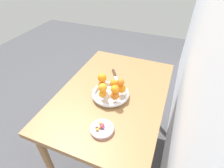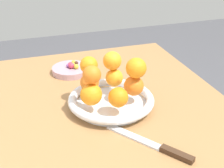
# 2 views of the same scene
# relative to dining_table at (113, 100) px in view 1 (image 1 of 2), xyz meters

# --- Properties ---
(ground_plane) EXTENTS (6.00, 6.00, 0.00)m
(ground_plane) POSITION_rel_dining_table_xyz_m (0.00, 0.00, -0.65)
(ground_plane) COLOR #4C4C51
(wall_back) EXTENTS (4.00, 0.05, 2.50)m
(wall_back) POSITION_rel_dining_table_xyz_m (0.00, 0.51, 0.60)
(wall_back) COLOR silver
(wall_back) RESTS_ON ground_plane
(dining_table) EXTENTS (1.10, 0.76, 0.74)m
(dining_table) POSITION_rel_dining_table_xyz_m (0.00, 0.00, 0.00)
(dining_table) COLOR #9E7042
(dining_table) RESTS_ON ground_plane
(fruit_bowl) EXTENTS (0.27, 0.27, 0.04)m
(fruit_bowl) POSITION_rel_dining_table_xyz_m (0.05, 0.00, 0.11)
(fruit_bowl) COLOR silver
(fruit_bowl) RESTS_ON dining_table
(candy_dish) EXTENTS (0.14, 0.14, 0.02)m
(candy_dish) POSITION_rel_dining_table_xyz_m (0.35, 0.07, 0.10)
(candy_dish) COLOR #B28C99
(candy_dish) RESTS_ON dining_table
(orange_0) EXTENTS (0.06, 0.06, 0.06)m
(orange_0) POSITION_rel_dining_table_xyz_m (-0.01, -0.00, 0.16)
(orange_0) COLOR orange
(orange_0) RESTS_ON fruit_bowl
(orange_1) EXTENTS (0.06, 0.06, 0.06)m
(orange_1) POSITION_rel_dining_table_xyz_m (0.04, -0.07, 0.16)
(orange_1) COLOR orange
(orange_1) RESTS_ON fruit_bowl
(orange_2) EXTENTS (0.06, 0.06, 0.06)m
(orange_2) POSITION_rel_dining_table_xyz_m (0.12, -0.03, 0.16)
(orange_2) COLOR orange
(orange_2) RESTS_ON fruit_bowl
(orange_3) EXTENTS (0.06, 0.06, 0.06)m
(orange_3) POSITION_rel_dining_table_xyz_m (0.11, 0.05, 0.16)
(orange_3) COLOR orange
(orange_3) RESTS_ON fruit_bowl
(orange_4) EXTENTS (0.06, 0.06, 0.06)m
(orange_4) POSITION_rel_dining_table_xyz_m (0.02, 0.07, 0.16)
(orange_4) COLOR orange
(orange_4) RESTS_ON fruit_bowl
(orange_5) EXTENTS (0.05, 0.05, 0.05)m
(orange_5) POSITION_rel_dining_table_xyz_m (0.03, 0.07, 0.22)
(orange_5) COLOR orange
(orange_5) RESTS_ON orange_4
(orange_6) EXTENTS (0.06, 0.06, 0.06)m
(orange_6) POSITION_rel_dining_table_xyz_m (0.11, 0.05, 0.22)
(orange_6) COLOR orange
(orange_6) RESTS_ON orange_3
(orange_7) EXTENTS (0.06, 0.06, 0.06)m
(orange_7) POSITION_rel_dining_table_xyz_m (0.12, -0.03, 0.21)
(orange_7) COLOR orange
(orange_7) RESTS_ON orange_2
(orange_8) EXTENTS (0.06, 0.06, 0.06)m
(orange_8) POSITION_rel_dining_table_xyz_m (0.03, -0.07, 0.22)
(orange_8) COLOR orange
(orange_8) RESTS_ON orange_1
(candy_ball_0) EXTENTS (0.02, 0.02, 0.02)m
(candy_ball_0) POSITION_rel_dining_table_xyz_m (0.33, 0.05, 0.12)
(candy_ball_0) COLOR gold
(candy_ball_0) RESTS_ON candy_dish
(candy_ball_1) EXTENTS (0.02, 0.02, 0.02)m
(candy_ball_1) POSITION_rel_dining_table_xyz_m (0.34, 0.06, 0.12)
(candy_ball_1) COLOR #C6384C
(candy_ball_1) RESTS_ON candy_dish
(candy_ball_2) EXTENTS (0.02, 0.02, 0.02)m
(candy_ball_2) POSITION_rel_dining_table_xyz_m (0.35, 0.05, 0.12)
(candy_ball_2) COLOR gold
(candy_ball_2) RESTS_ON candy_dish
(candy_ball_3) EXTENTS (0.02, 0.02, 0.02)m
(candy_ball_3) POSITION_rel_dining_table_xyz_m (0.35, 0.06, 0.12)
(candy_ball_3) COLOR #4C9947
(candy_ball_3) RESTS_ON candy_dish
(candy_ball_4) EXTENTS (0.02, 0.02, 0.02)m
(candy_ball_4) POSITION_rel_dining_table_xyz_m (0.37, 0.05, 0.12)
(candy_ball_4) COLOR gold
(candy_ball_4) RESTS_ON candy_dish
(candy_ball_5) EXTENTS (0.01, 0.01, 0.01)m
(candy_ball_5) POSITION_rel_dining_table_xyz_m (0.35, 0.07, 0.12)
(candy_ball_5) COLOR #8C4C99
(candy_ball_5) RESTS_ON candy_dish
(candy_ball_6) EXTENTS (0.01, 0.01, 0.01)m
(candy_ball_6) POSITION_rel_dining_table_xyz_m (0.36, 0.04, 0.12)
(candy_ball_6) COLOR #472819
(candy_ball_6) RESTS_ON candy_dish
(candy_ball_7) EXTENTS (0.02, 0.02, 0.02)m
(candy_ball_7) POSITION_rel_dining_table_xyz_m (0.35, 0.07, 0.12)
(candy_ball_7) COLOR #C6384C
(candy_ball_7) RESTS_ON candy_dish
(knife) EXTENTS (0.23, 0.16, 0.01)m
(knife) POSITION_rel_dining_table_xyz_m (-0.18, -0.05, 0.09)
(knife) COLOR #3F2819
(knife) RESTS_ON dining_table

